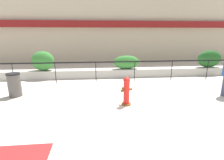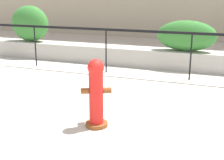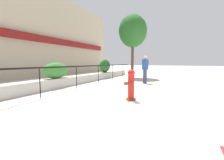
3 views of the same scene
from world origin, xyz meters
The scene contains 9 objects.
ground_plane centered at (0.00, 0.00, 0.00)m, with size 120.00×120.00×0.00m, color beige.
building_facade centered at (0.00, 11.98, 3.99)m, with size 30.00×1.36×8.00m.
planter_wall_low centered at (0.00, 6.00, 0.25)m, with size 18.00×0.70×0.50m, color #B7B2A8.
fence_railing_segment centered at (0.00, 4.90, 1.02)m, with size 15.00×0.05×1.15m.
hedge_bush_0 centered at (-5.19, 6.00, 1.06)m, with size 1.29×0.70×1.13m, color #387F33.
hedge_bush_1 centered at (-0.27, 6.00, 0.91)m, with size 1.59×0.59×0.82m, color #387F33.
hedge_bush_2 centered at (5.09, 6.00, 1.04)m, with size 1.59×0.57×1.08m, color #235B23.
fire_hydrant centered at (-1.04, 1.68, 0.55)m, with size 0.47×0.48×1.08m.
trash_bin centered at (-5.62, 3.08, 0.51)m, with size 0.55×0.55×1.01m.
Camera 1 is at (-2.19, -4.40, 2.65)m, focal length 28.00 mm.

